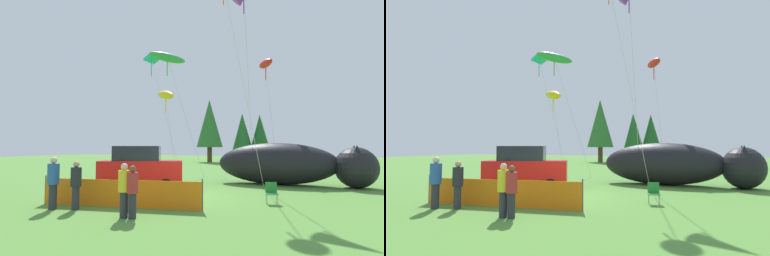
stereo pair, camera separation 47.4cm
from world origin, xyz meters
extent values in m
plane|color=#548C38|center=(0.00, 0.00, 0.00)|extent=(120.00, 120.00, 0.00)
cube|color=red|center=(-2.63, 0.83, 0.89)|extent=(4.47, 3.14, 1.23)
cube|color=#1E232D|center=(-2.82, 0.75, 1.87)|extent=(2.70, 2.27, 0.74)
cylinder|color=black|center=(-1.75, 2.07, 0.32)|extent=(0.69, 0.46, 0.65)
cylinder|color=black|center=(-1.13, 0.62, 0.32)|extent=(0.69, 0.46, 0.65)
cylinder|color=black|center=(-4.13, 1.05, 0.32)|extent=(0.69, 0.46, 0.65)
cylinder|color=black|center=(-3.50, -0.40, 0.32)|extent=(0.69, 0.46, 0.65)
cube|color=#267F33|center=(4.02, -0.63, 0.40)|extent=(0.55, 0.55, 0.03)
cube|color=#267F33|center=(3.97, -0.42, 0.61)|extent=(0.43, 0.13, 0.41)
cylinder|color=#A5A5AD|center=(4.25, -0.78, 0.20)|extent=(0.02, 0.02, 0.40)
cylinder|color=#A5A5AD|center=(3.87, -0.87, 0.20)|extent=(0.02, 0.02, 0.40)
cylinder|color=#A5A5AD|center=(4.17, -0.40, 0.20)|extent=(0.02, 0.02, 0.40)
cylinder|color=#A5A5AD|center=(3.78, -0.49, 0.20)|extent=(0.02, 0.02, 0.40)
ellipsoid|color=black|center=(3.54, 5.72, 1.22)|extent=(6.96, 2.63, 2.43)
ellipsoid|color=white|center=(3.54, 5.72, 0.67)|extent=(4.46, 1.95, 1.09)
sphere|color=black|center=(7.72, 5.61, 1.09)|extent=(2.19, 2.19, 2.19)
cone|color=black|center=(7.72, 6.15, 1.97)|extent=(0.61, 0.61, 0.66)
cone|color=black|center=(7.72, 5.06, 1.97)|extent=(0.61, 0.61, 0.66)
cube|color=orange|center=(-1.10, -3.24, 0.50)|extent=(6.10, 1.02, 0.99)
cylinder|color=#4C4C51|center=(-4.15, -3.73, 0.54)|extent=(0.05, 0.05, 1.09)
cylinder|color=#4C4C51|center=(1.94, -2.75, 0.54)|extent=(0.05, 0.05, 1.09)
cylinder|color=#2D2D38|center=(-3.06, -4.42, 0.44)|extent=(0.27, 0.27, 0.87)
cylinder|color=#2D59A5|center=(-3.06, -4.42, 1.24)|extent=(0.40, 0.40, 0.73)
sphere|color=beige|center=(-3.06, -4.42, 1.72)|extent=(0.24, 0.24, 0.24)
cylinder|color=#2D2D38|center=(0.29, -4.55, 0.38)|extent=(0.24, 0.24, 0.77)
cylinder|color=#B72D2D|center=(0.29, -4.55, 1.09)|extent=(0.35, 0.35, 0.64)
sphere|color=brown|center=(0.29, -4.55, 1.51)|extent=(0.21, 0.21, 0.21)
cylinder|color=#2D2D38|center=(0.00, -4.57, 0.40)|extent=(0.25, 0.25, 0.80)
cylinder|color=yellow|center=(0.00, -4.57, 1.13)|extent=(0.37, 0.37, 0.67)
sphere|color=beige|center=(0.00, -4.57, 1.57)|extent=(0.22, 0.22, 0.22)
cylinder|color=#2D2D38|center=(-2.29, -4.15, 0.40)|extent=(0.25, 0.25, 0.80)
cylinder|color=#26262D|center=(-2.29, -4.15, 1.14)|extent=(0.37, 0.37, 0.67)
sphere|color=tan|center=(-2.29, -4.15, 1.58)|extent=(0.22, 0.22, 0.22)
cylinder|color=silver|center=(2.24, 4.52, 5.38)|extent=(0.04, 2.55, 10.76)
cylinder|color=purple|center=(2.25, 3.26, 10.05)|extent=(0.06, 0.06, 1.20)
cylinder|color=silver|center=(2.02, 4.00, 5.76)|extent=(1.92, 1.35, 11.51)
cylinder|color=silver|center=(-2.73, 6.99, 4.22)|extent=(1.99, 2.17, 8.45)
ellipsoid|color=green|center=(-3.70, 5.93, 8.44)|extent=(2.65, 1.66, 1.25)
cylinder|color=green|center=(-3.70, 5.93, 7.74)|extent=(0.06, 0.06, 1.20)
cylinder|color=silver|center=(-3.80, 6.79, 2.99)|extent=(0.97, 0.17, 5.99)
ellipsoid|color=yellow|center=(-4.27, 6.86, 5.99)|extent=(2.22, 1.78, 1.07)
cylinder|color=yellow|center=(-4.27, 6.86, 5.29)|extent=(0.06, 0.06, 1.20)
cylinder|color=silver|center=(2.89, 9.50, 4.33)|extent=(1.05, 2.67, 8.67)
ellipsoid|color=red|center=(2.39, 10.82, 8.67)|extent=(1.70, 2.43, 0.84)
cylinder|color=red|center=(2.39, 10.82, 7.97)|extent=(0.06, 0.06, 1.20)
cylinder|color=silver|center=(-4.27, 6.90, 4.37)|extent=(2.36, 0.25, 8.76)
cube|color=#19B2B2|center=(-5.44, 6.79, 8.75)|extent=(1.25, 1.24, 0.49)
cylinder|color=#19B2B2|center=(-5.44, 6.79, 8.05)|extent=(0.06, 0.06, 1.20)
cylinder|color=brown|center=(-1.36, 32.19, 0.83)|extent=(0.53, 0.53, 1.67)
cone|color=#1E5623|center=(-1.36, 32.19, 4.33)|extent=(2.93, 2.93, 5.33)
cylinder|color=brown|center=(-8.14, 29.02, 1.09)|extent=(0.70, 0.70, 2.18)
cone|color=#2D6B2D|center=(-8.14, 29.02, 5.66)|extent=(3.83, 3.83, 6.97)
cylinder|color=brown|center=(-3.85, 31.69, 0.86)|extent=(0.55, 0.55, 1.72)
cone|color=#236028|center=(-3.85, 31.69, 4.48)|extent=(3.03, 3.03, 5.51)
camera|label=1|loc=(5.40, -12.55, 2.19)|focal=28.00mm
camera|label=2|loc=(5.84, -12.37, 2.19)|focal=28.00mm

